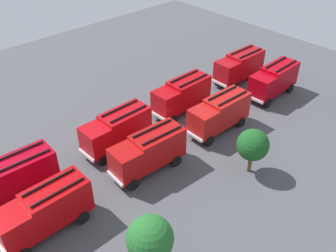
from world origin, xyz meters
The scene contains 15 objects.
ground_plane centered at (0.00, 0.00, 0.00)m, with size 66.29×66.29×0.00m, color #4C4C51.
fire_truck_0 centered at (-14.89, -2.65, 2.15)m, with size 7.27×2.92×3.88m.
fire_truck_1 centered at (-4.54, -2.59, 2.15)m, with size 7.20×2.75×3.88m.
fire_truck_2 centered at (4.70, -2.23, 2.15)m, with size 7.22×2.80×3.88m.
fire_truck_3 centered at (14.90, -2.64, 2.15)m, with size 7.32×3.06×3.88m.
fire_truck_4 centered at (-14.97, 2.41, 2.15)m, with size 7.24×2.84×3.88m.
fire_truck_5 centered at (-4.76, 2.67, 2.15)m, with size 7.27×2.93×3.88m.
fire_truck_6 centered at (4.65, 2.38, 2.15)m, with size 7.35×3.14×3.88m.
fire_truck_7 centered at (14.75, 2.35, 2.15)m, with size 7.20×2.76×3.88m.
firefighter_0 centered at (-10.02, -6.14, 0.94)m, with size 0.48×0.45×1.68m.
tree_1 centered at (-1.91, 8.83, 3.00)m, with size 2.88×2.88×4.46m.
tree_2 centered at (11.32, 10.36, 3.31)m, with size 3.17×3.17×4.92m.
traffic_cone_0 centered at (-11.67, -0.78, 0.36)m, with size 0.51×0.51×0.73m, color #F2600C.
traffic_cone_1 centered at (13.13, -0.28, 0.30)m, with size 0.41×0.41×0.59m, color #F2600C.
traffic_cone_2 centered at (-11.56, 0.62, 0.28)m, with size 0.39×0.39×0.56m, color #F2600C.
Camera 1 is at (20.98, 22.37, 23.21)m, focal length 39.77 mm.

